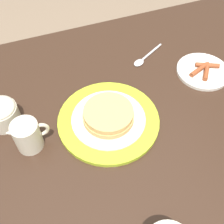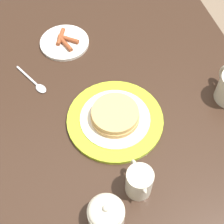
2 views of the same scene
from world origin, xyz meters
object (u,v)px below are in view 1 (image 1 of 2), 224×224
(spoon, at_px, (144,59))
(pancake_plate, at_px, (108,118))
(sugar_bowl, at_px, (1,113))
(side_plate_bacon, at_px, (203,71))
(creamer_pitcher, at_px, (27,135))

(spoon, bearing_deg, pancake_plate, -134.98)
(sugar_bowl, xyz_separation_m, spoon, (0.45, 0.09, -0.03))
(pancake_plate, height_order, spoon, pancake_plate)
(sugar_bowl, bearing_deg, spoon, 11.95)
(pancake_plate, relative_size, spoon, 2.06)
(pancake_plate, relative_size, sugar_bowl, 3.15)
(side_plate_bacon, bearing_deg, creamer_pitcher, -172.51)
(pancake_plate, height_order, creamer_pitcher, creamer_pitcher)
(pancake_plate, bearing_deg, side_plate_bacon, 12.28)
(sugar_bowl, bearing_deg, side_plate_bacon, -2.35)
(pancake_plate, distance_m, spoon, 0.27)
(pancake_plate, relative_size, creamer_pitcher, 2.63)
(pancake_plate, xyz_separation_m, creamer_pitcher, (-0.21, 0.00, 0.03))
(creamer_pitcher, distance_m, spoon, 0.44)
(sugar_bowl, relative_size, spoon, 0.66)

